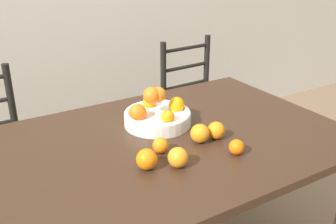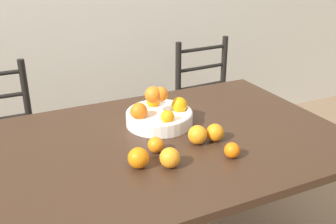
{
  "view_description": "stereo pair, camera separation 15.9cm",
  "coord_description": "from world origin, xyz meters",
  "px_view_note": "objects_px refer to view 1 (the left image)",
  "views": [
    {
      "loc": [
        -0.66,
        -1.28,
        1.54
      ],
      "look_at": [
        0.16,
        0.05,
        0.87
      ],
      "focal_mm": 42.0,
      "sensor_mm": 36.0,
      "label": 1
    },
    {
      "loc": [
        -0.52,
        -1.36,
        1.54
      ],
      "look_at": [
        0.16,
        0.05,
        0.87
      ],
      "focal_mm": 42.0,
      "sensor_mm": 36.0,
      "label": 2
    }
  ],
  "objects_px": {
    "fruit_bowl": "(157,114)",
    "orange_loose_3": "(237,147)",
    "orange_loose_0": "(161,145)",
    "orange_loose_1": "(216,130)",
    "chair_right": "(197,109)",
    "orange_loose_4": "(147,159)",
    "orange_loose_2": "(178,157)",
    "orange_loose_5": "(200,133)"
  },
  "relations": [
    {
      "from": "orange_loose_2",
      "to": "orange_loose_3",
      "type": "height_order",
      "value": "orange_loose_2"
    },
    {
      "from": "fruit_bowl",
      "to": "orange_loose_0",
      "type": "bearing_deg",
      "value": -117.25
    },
    {
      "from": "orange_loose_1",
      "to": "fruit_bowl",
      "type": "bearing_deg",
      "value": 119.39
    },
    {
      "from": "orange_loose_0",
      "to": "orange_loose_5",
      "type": "height_order",
      "value": "orange_loose_5"
    },
    {
      "from": "orange_loose_1",
      "to": "orange_loose_4",
      "type": "distance_m",
      "value": 0.38
    },
    {
      "from": "orange_loose_0",
      "to": "orange_loose_5",
      "type": "distance_m",
      "value": 0.19
    },
    {
      "from": "fruit_bowl",
      "to": "chair_right",
      "type": "xyz_separation_m",
      "value": [
        0.69,
        0.64,
        -0.36
      ]
    },
    {
      "from": "orange_loose_0",
      "to": "chair_right",
      "type": "relative_size",
      "value": 0.07
    },
    {
      "from": "orange_loose_3",
      "to": "orange_loose_4",
      "type": "height_order",
      "value": "orange_loose_4"
    },
    {
      "from": "orange_loose_0",
      "to": "orange_loose_2",
      "type": "distance_m",
      "value": 0.13
    },
    {
      "from": "orange_loose_1",
      "to": "orange_loose_3",
      "type": "xyz_separation_m",
      "value": [
        -0.02,
        -0.15,
        -0.01
      ]
    },
    {
      "from": "orange_loose_2",
      "to": "orange_loose_5",
      "type": "bearing_deg",
      "value": 32.64
    },
    {
      "from": "orange_loose_0",
      "to": "orange_loose_1",
      "type": "relative_size",
      "value": 0.86
    },
    {
      "from": "orange_loose_0",
      "to": "orange_loose_2",
      "type": "xyz_separation_m",
      "value": [
        0.0,
        -0.13,
        0.01
      ]
    },
    {
      "from": "fruit_bowl",
      "to": "orange_loose_2",
      "type": "height_order",
      "value": "fruit_bowl"
    },
    {
      "from": "orange_loose_4",
      "to": "orange_loose_5",
      "type": "bearing_deg",
      "value": 13.71
    },
    {
      "from": "orange_loose_1",
      "to": "orange_loose_2",
      "type": "bearing_deg",
      "value": -157.4
    },
    {
      "from": "fruit_bowl",
      "to": "orange_loose_4",
      "type": "distance_m",
      "value": 0.39
    },
    {
      "from": "orange_loose_2",
      "to": "orange_loose_4",
      "type": "distance_m",
      "value": 0.12
    },
    {
      "from": "orange_loose_3",
      "to": "chair_right",
      "type": "bearing_deg",
      "value": 61.78
    },
    {
      "from": "fruit_bowl",
      "to": "orange_loose_3",
      "type": "height_order",
      "value": "fruit_bowl"
    },
    {
      "from": "orange_loose_2",
      "to": "orange_loose_4",
      "type": "xyz_separation_m",
      "value": [
        -0.11,
        0.05,
        0.0
      ]
    },
    {
      "from": "fruit_bowl",
      "to": "orange_loose_5",
      "type": "xyz_separation_m",
      "value": [
        0.06,
        -0.25,
        -0.01
      ]
    },
    {
      "from": "fruit_bowl",
      "to": "orange_loose_1",
      "type": "bearing_deg",
      "value": -60.61
    },
    {
      "from": "orange_loose_3",
      "to": "orange_loose_1",
      "type": "bearing_deg",
      "value": 83.99
    },
    {
      "from": "chair_right",
      "to": "orange_loose_1",
      "type": "bearing_deg",
      "value": -124.22
    },
    {
      "from": "orange_loose_4",
      "to": "chair_right",
      "type": "relative_size",
      "value": 0.08
    },
    {
      "from": "orange_loose_0",
      "to": "chair_right",
      "type": "height_order",
      "value": "chair_right"
    },
    {
      "from": "orange_loose_0",
      "to": "orange_loose_1",
      "type": "bearing_deg",
      "value": -3.44
    },
    {
      "from": "fruit_bowl",
      "to": "orange_loose_3",
      "type": "bearing_deg",
      "value": -72.52
    },
    {
      "from": "orange_loose_4",
      "to": "orange_loose_3",
      "type": "bearing_deg",
      "value": -13.82
    },
    {
      "from": "fruit_bowl",
      "to": "orange_loose_1",
      "type": "height_order",
      "value": "fruit_bowl"
    },
    {
      "from": "orange_loose_2",
      "to": "orange_loose_3",
      "type": "xyz_separation_m",
      "value": [
        0.25,
        -0.04,
        -0.01
      ]
    },
    {
      "from": "orange_loose_2",
      "to": "orange_loose_5",
      "type": "height_order",
      "value": "orange_loose_5"
    },
    {
      "from": "orange_loose_5",
      "to": "chair_right",
      "type": "relative_size",
      "value": 0.08
    },
    {
      "from": "orange_loose_0",
      "to": "orange_loose_4",
      "type": "distance_m",
      "value": 0.13
    },
    {
      "from": "orange_loose_3",
      "to": "chair_right",
      "type": "distance_m",
      "value": 1.24
    },
    {
      "from": "orange_loose_1",
      "to": "orange_loose_2",
      "type": "relative_size",
      "value": 0.97
    },
    {
      "from": "chair_right",
      "to": "orange_loose_3",
      "type": "bearing_deg",
      "value": -121.11
    },
    {
      "from": "chair_right",
      "to": "orange_loose_0",
      "type": "bearing_deg",
      "value": -135.52
    },
    {
      "from": "orange_loose_1",
      "to": "orange_loose_5",
      "type": "height_order",
      "value": "orange_loose_5"
    },
    {
      "from": "orange_loose_2",
      "to": "orange_loose_4",
      "type": "bearing_deg",
      "value": 156.0
    }
  ]
}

